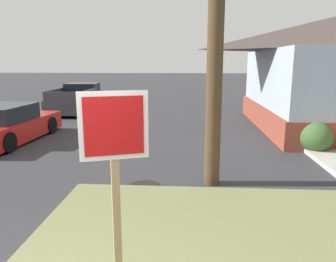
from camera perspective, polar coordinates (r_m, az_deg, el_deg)
stop_sign at (r=3.76m, az=-9.09°, el=-10.57°), size 0.71×0.38×2.25m
manhole_cover at (r=7.11m, az=-4.20°, el=-9.61°), size 0.70×0.70×0.02m
parked_sedan_red at (r=12.12m, az=-26.31°, el=0.83°), size 1.99×4.48×1.25m
pickup_truck_charcoal at (r=18.41m, az=-15.23°, el=5.27°), size 2.16×5.17×1.48m
shrub_by_curb at (r=10.50m, az=24.50°, el=-1.01°), size 0.96×0.96×0.92m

